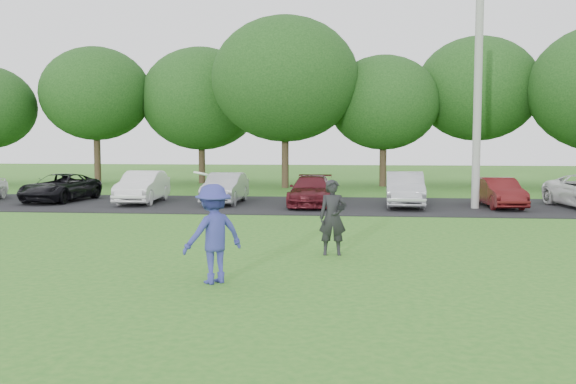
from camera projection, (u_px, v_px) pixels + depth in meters
The scene contains 7 objects.
ground at pixel (267, 283), 11.13m from camera, with size 100.00×100.00×0.00m, color #2B7020.
parking_lot at pixel (314, 205), 24.01m from camera, with size 32.00×6.50×0.03m, color black.
utility_pole at pixel (478, 80), 22.45m from camera, with size 0.28×0.28×9.12m, color #9B9C97.
frisbee_player at pixel (213, 234), 11.09m from camera, with size 1.26×1.21×1.97m.
camera_bystander at pixel (333, 217), 13.78m from camera, with size 0.63×0.46×1.63m.
parked_cars at pixel (340, 189), 23.84m from camera, with size 28.61×5.17×1.25m.
tree_row at pixel (355, 92), 33.13m from camera, with size 42.39×9.85×8.64m.
Camera 1 is at (1.47, -10.86, 2.51)m, focal length 40.00 mm.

